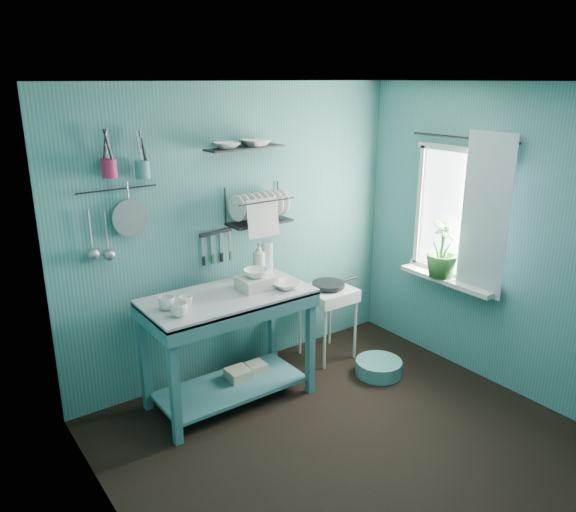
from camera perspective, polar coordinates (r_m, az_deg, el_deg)
floor at (r=4.29m, az=6.45°, el=-18.52°), size 3.20×3.20×0.00m
ceiling at (r=3.47m, az=7.92°, el=17.13°), size 3.20×3.20×0.00m
wall_back at (r=4.84m, az=-4.99°, el=2.35°), size 3.20×0.00×3.20m
wall_left at (r=2.93m, az=-16.92°, el=-8.91°), size 0.00×3.00×3.00m
wall_right at (r=4.88m, az=21.08°, el=1.33°), size 0.00×3.00×3.00m
work_counter at (r=4.55m, az=-5.96°, el=-9.33°), size 1.39×0.85×0.92m
mug_left at (r=4.02m, az=-10.99°, el=-5.38°), size 0.12×0.12×0.10m
mug_mid at (r=4.14m, az=-10.33°, el=-4.65°), size 0.14×0.14×0.09m
mug_right at (r=4.14m, az=-12.19°, el=-4.71°), size 0.17×0.17×0.10m
wash_tub at (r=4.45m, az=-3.25°, el=-2.72°), size 0.28×0.22×0.10m
tub_bowl at (r=4.42m, az=-3.27°, el=-1.74°), size 0.20×0.19×0.06m
soap_bottle at (r=4.68m, az=-2.97°, el=-0.39°), size 0.11×0.12×0.30m
water_bottle at (r=4.75m, az=-2.09°, el=-0.22°), size 0.09×0.09×0.28m
counter_bowl at (r=4.46m, az=-0.18°, el=-2.95°), size 0.22×0.22×0.05m
hotplate_stand at (r=5.29m, az=4.04°, el=-6.74°), size 0.47×0.47×0.68m
frying_pan at (r=5.15m, az=4.13°, el=-2.90°), size 0.30×0.30×0.03m
knife_strip at (r=4.69m, az=-7.36°, el=2.38°), size 0.32×0.06×0.03m
dish_rack at (r=4.74m, az=-2.92°, el=5.21°), size 0.55×0.25×0.32m
upper_shelf at (r=4.63m, az=-4.35°, el=10.89°), size 0.71×0.23×0.02m
shelf_bowl_left at (r=4.53m, az=-6.25°, el=11.80°), size 0.21×0.21×0.05m
shelf_bowl_right at (r=4.67m, az=-3.25°, el=12.50°), size 0.25×0.25×0.06m
utensil_cup_magenta at (r=4.19m, az=-17.70°, el=8.49°), size 0.11×0.11×0.13m
utensil_cup_teal at (r=4.27m, az=-14.56°, el=8.50°), size 0.11×0.11×0.13m
colander at (r=4.33m, az=-15.72°, el=3.77°), size 0.28×0.03×0.28m
ladle_outer at (r=4.26m, az=-19.46°, el=2.46°), size 0.01×0.01×0.30m
ladle_inner at (r=4.30m, az=-17.98°, el=2.35°), size 0.01×0.01×0.30m
hook_rail at (r=4.28m, az=-16.98°, el=6.50°), size 0.60×0.01×0.01m
window_glass at (r=5.08m, az=16.98°, el=4.11°), size 0.00×1.10×1.10m
windowsill at (r=5.18m, az=15.82°, el=-2.36°), size 0.16×0.95×0.04m
curtain at (r=4.85m, az=19.35°, el=3.86°), size 0.00×1.35×1.35m
curtain_rod at (r=4.94m, az=17.33°, el=11.39°), size 0.02×1.05×0.02m
potted_plant at (r=5.11m, az=15.42°, el=0.63°), size 0.36×0.36×0.50m
storage_tin_large at (r=4.80m, az=-5.07°, el=-12.56°), size 0.18×0.18×0.22m
storage_tin_small at (r=4.92m, az=-3.21°, el=-11.86°), size 0.15×0.15×0.20m
floor_basin at (r=5.15m, az=9.20°, el=-11.10°), size 0.41×0.41×0.13m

